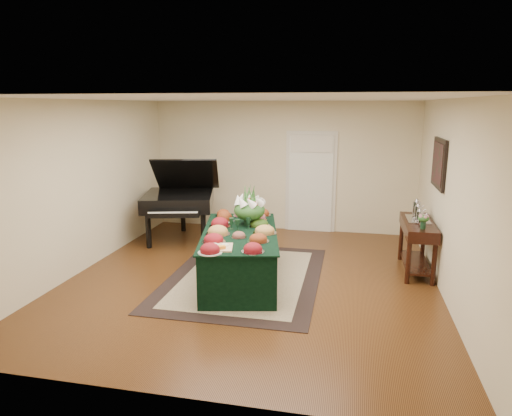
% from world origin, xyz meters
% --- Properties ---
extents(ground, '(6.00, 6.00, 0.00)m').
position_xyz_m(ground, '(0.00, 0.00, 0.00)').
color(ground, black).
rests_on(ground, ground).
extents(area_rug, '(2.29, 3.20, 0.01)m').
position_xyz_m(area_rug, '(-0.12, 0.03, 0.01)').
color(area_rug, black).
rests_on(area_rug, ground).
extents(kitchen_doorway, '(1.05, 0.07, 2.10)m').
position_xyz_m(kitchen_doorway, '(0.60, 2.97, 1.02)').
color(kitchen_doorway, silver).
rests_on(kitchen_doorway, ground).
extents(buffet_table, '(1.54, 2.48, 0.77)m').
position_xyz_m(buffet_table, '(-0.16, -0.09, 0.39)').
color(buffet_table, black).
rests_on(buffet_table, ground).
extents(food_platters, '(1.20, 2.42, 0.13)m').
position_xyz_m(food_platters, '(-0.20, -0.06, 0.82)').
color(food_platters, silver).
rests_on(food_platters, buffet_table).
extents(cutting_board, '(0.43, 0.43, 0.10)m').
position_xyz_m(cutting_board, '(-0.24, -0.94, 0.80)').
color(cutting_board, tan).
rests_on(cutting_board, buffet_table).
extents(green_goblets, '(0.32, 0.24, 0.18)m').
position_xyz_m(green_goblets, '(-0.20, 0.01, 0.86)').
color(green_goblets, black).
rests_on(green_goblets, buffet_table).
extents(floral_centerpiece, '(0.51, 0.51, 0.51)m').
position_xyz_m(floral_centerpiece, '(-0.11, 0.31, 1.07)').
color(floral_centerpiece, black).
rests_on(floral_centerpiece, buffet_table).
extents(grand_piano, '(1.64, 1.82, 1.64)m').
position_xyz_m(grand_piano, '(-1.85, 1.77, 0.81)').
color(grand_piano, black).
rests_on(grand_piano, ground).
extents(wicker_basket, '(0.35, 0.35, 0.22)m').
position_xyz_m(wicker_basket, '(-0.78, 1.30, 0.11)').
color(wicker_basket, olive).
rests_on(wicker_basket, ground).
extents(mahogany_sideboard, '(0.45, 1.32, 0.83)m').
position_xyz_m(mahogany_sideboard, '(2.50, 0.85, 0.64)').
color(mahogany_sideboard, black).
rests_on(mahogany_sideboard, ground).
extents(tea_service, '(0.34, 0.74, 0.30)m').
position_xyz_m(tea_service, '(2.50, 0.94, 0.94)').
color(tea_service, silver).
rests_on(tea_service, mahogany_sideboard).
extents(pink_bouquet, '(0.18, 0.18, 0.23)m').
position_xyz_m(pink_bouquet, '(2.49, 0.40, 0.98)').
color(pink_bouquet, black).
rests_on(pink_bouquet, mahogany_sideboard).
extents(wall_painting, '(0.05, 0.95, 0.75)m').
position_xyz_m(wall_painting, '(2.72, 0.85, 1.75)').
color(wall_painting, black).
rests_on(wall_painting, ground).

